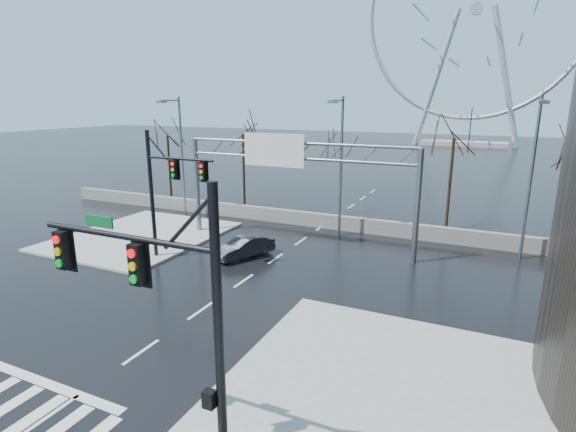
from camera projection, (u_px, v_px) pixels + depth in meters
The scene contains 17 objects.
ground at pixel (141, 352), 17.83m from camera, with size 260.00×260.00×0.00m, color black.
sidewalk_right_ext at pixel (406, 388), 15.48m from camera, with size 12.00×10.00×0.15m, color gray.
sidewalk_far at pixel (141, 236), 32.84m from camera, with size 10.00×12.00×0.15m, color gray.
barrier_wall at pixel (321, 220), 35.25m from camera, with size 52.00×0.50×1.10m, color slate.
signal_mast_near at pixel (170, 304), 10.96m from camera, with size 5.52×0.41×8.00m.
signal_mast_far at pixel (165, 184), 26.88m from camera, with size 4.72×0.41×8.00m.
sign_gantry at pixel (290, 170), 29.82m from camera, with size 16.36×0.40×7.60m.
streetlight_left at pixel (179, 148), 37.21m from camera, with size 0.50×2.55×10.00m.
streetlight_mid at pixel (340, 156), 31.48m from camera, with size 0.50×2.55×10.00m.
streetlight_right at pixel (533, 167), 26.58m from camera, with size 0.50×2.55×10.00m.
tree_far_left at pixel (168, 143), 44.86m from camera, with size 3.50×3.50×7.00m.
tree_left at pixel (243, 143), 40.64m from camera, with size 3.75×3.75×7.50m.
tree_center at pixel (341, 155), 38.04m from camera, with size 3.25×3.25×6.50m.
tree_right at pixel (453, 149), 33.23m from camera, with size 3.90×3.90×7.80m.
tree_far_right at pixel (576, 165), 30.60m from camera, with size 3.40×3.40×6.80m.
ferris_wheel at pixel (476, 18), 92.66m from camera, with size 45.00×6.00×50.91m.
car at pixel (244, 247), 28.52m from camera, with size 1.40×4.01×1.32m, color black.
Camera 1 is at (12.01, -11.96, 9.69)m, focal length 28.00 mm.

